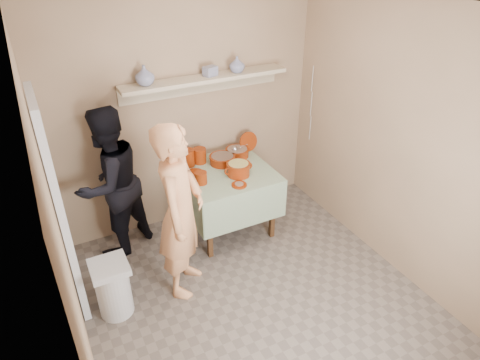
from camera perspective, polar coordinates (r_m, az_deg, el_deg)
ground at (r=4.14m, az=3.02°, el=-16.73°), size 3.50×3.50×0.00m
tile_panel at (r=3.92m, az=-22.90°, el=-3.52°), size 0.06×0.70×2.00m
plate_stack_a at (r=4.75m, az=-6.95°, el=2.97°), size 0.14×0.14×0.19m
plate_stack_b at (r=4.80m, az=-5.39°, el=3.26°), size 0.14×0.14×0.17m
bowl_stack at (r=4.41m, az=-5.24°, el=0.28°), size 0.13×0.13×0.13m
empty_bowl at (r=4.56m, az=-6.02°, el=0.78°), size 0.18×0.18×0.05m
propped_lid at (r=5.03m, az=1.13°, el=5.16°), size 0.24×0.09×0.23m
vase_right at (r=4.65m, az=-0.41°, el=15.16°), size 0.19×0.19×0.17m
vase_left at (r=4.34m, az=-12.61°, el=13.47°), size 0.26×0.26×0.19m
ceramic_box at (r=4.55m, az=-4.00°, el=14.28°), size 0.16×0.13×0.10m
person_cook at (r=3.86m, az=-7.92°, el=-4.27°), size 0.70×0.75×1.71m
person_helper at (r=4.53m, az=-16.92°, el=-0.42°), size 0.99×0.93×1.62m
room_shell at (r=3.15m, az=3.81°, el=3.53°), size 3.04×3.54×2.62m
serving_table at (r=4.72m, az=-1.86°, el=-0.02°), size 0.97×0.97×0.76m
cazuela_meat_a at (r=4.78m, az=-2.36°, el=2.84°), size 0.30×0.30×0.10m
cazuela_meat_b at (r=4.93m, az=-0.36°, el=3.78°), size 0.28×0.28×0.10m
ladle at (r=4.88m, az=-0.63°, el=4.15°), size 0.08×0.26×0.19m
cazuela_rice at (r=4.53m, az=-0.21°, el=1.60°), size 0.33×0.25×0.14m
front_plate at (r=4.38m, az=-0.11°, el=-0.63°), size 0.16×0.16×0.03m
wall_shelf at (r=4.59m, az=-4.71°, el=13.14°), size 1.80×0.25×0.21m
trash_bin at (r=4.07m, az=-16.55°, el=-13.67°), size 0.32×0.32×0.56m
electrical_cord at (r=5.18m, az=9.48°, el=9.95°), size 0.01×0.05×0.90m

